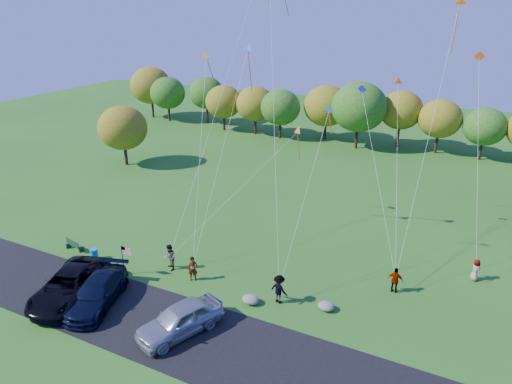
# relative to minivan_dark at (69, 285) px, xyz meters

# --- Properties ---
(ground) EXTENTS (140.00, 140.00, 0.00)m
(ground) POSITION_rel_minivan_dark_xyz_m (7.12, 4.35, -0.96)
(ground) COLOR #245E1B
(ground) RESTS_ON ground
(asphalt_lane) EXTENTS (44.00, 6.00, 0.06)m
(asphalt_lane) POSITION_rel_minivan_dark_xyz_m (7.12, 0.35, -0.93)
(asphalt_lane) COLOR black
(asphalt_lane) RESTS_ON ground
(treeline) EXTENTS (74.99, 27.37, 8.01)m
(treeline) POSITION_rel_minivan_dark_xyz_m (9.22, 39.72, 3.55)
(treeline) COLOR #362213
(treeline) RESTS_ON ground
(minivan_dark) EXTENTS (4.79, 7.04, 1.79)m
(minivan_dark) POSITION_rel_minivan_dark_xyz_m (0.00, 0.00, 0.00)
(minivan_dark) COLOR black
(minivan_dark) RESTS_ON asphalt_lane
(minivan_navy) EXTENTS (3.98, 6.15, 1.66)m
(minivan_navy) POSITION_rel_minivan_dark_xyz_m (2.07, 0.27, -0.07)
(minivan_navy) COLOR black
(minivan_navy) RESTS_ON asphalt_lane
(minivan_silver) EXTENTS (3.89, 5.57, 1.76)m
(minivan_silver) POSITION_rel_minivan_dark_xyz_m (8.26, 0.33, -0.02)
(minivan_silver) COLOR #B1B8BD
(minivan_silver) RESTS_ON asphalt_lane
(flyer_a) EXTENTS (0.77, 0.68, 1.77)m
(flyer_a) POSITION_rel_minivan_dark_xyz_m (5.86, 5.23, -0.07)
(flyer_a) COLOR #4C4C59
(flyer_a) RESTS_ON ground
(flyer_b) EXTENTS (1.19, 1.15, 1.93)m
(flyer_b) POSITION_rel_minivan_dark_xyz_m (3.66, 5.65, 0.01)
(flyer_b) COLOR #4C4C59
(flyer_b) RESTS_ON ground
(flyer_c) EXTENTS (1.37, 0.98, 1.92)m
(flyer_c) POSITION_rel_minivan_dark_xyz_m (12.11, 5.52, 0.01)
(flyer_c) COLOR #4C4C59
(flyer_c) RESTS_ON ground
(flyer_d) EXTENTS (1.04, 0.45, 1.77)m
(flyer_d) POSITION_rel_minivan_dark_xyz_m (18.42, 9.89, -0.07)
(flyer_d) COLOR #4C4C59
(flyer_d) RESTS_ON ground
(flyer_e) EXTENTS (0.85, 0.91, 1.56)m
(flyer_e) POSITION_rel_minivan_dark_xyz_m (23.04, 13.76, -0.17)
(flyer_e) COLOR #4C4C59
(flyer_e) RESTS_ON ground
(park_bench) EXTENTS (1.60, 0.57, 0.89)m
(park_bench) POSITION_rel_minivan_dark_xyz_m (-4.60, 4.61, -0.48)
(park_bench) COLOR #14381F
(park_bench) RESTS_ON ground
(trash_barrel) EXTENTS (0.55, 0.55, 0.83)m
(trash_barrel) POSITION_rel_minivan_dark_xyz_m (-2.22, 4.32, -0.54)
(trash_barrel) COLOR blue
(trash_barrel) RESTS_ON ground
(flag_assembly) EXTENTS (0.84, 0.54, 2.26)m
(flag_assembly) POSITION_rel_minivan_dark_xyz_m (1.40, 3.70, 0.72)
(flag_assembly) COLOR black
(flag_assembly) RESTS_ON ground
(boulder_near) EXTENTS (1.11, 0.87, 0.56)m
(boulder_near) POSITION_rel_minivan_dark_xyz_m (10.56, 4.61, -0.68)
(boulder_near) COLOR gray
(boulder_near) RESTS_ON ground
(boulder_far) EXTENTS (1.02, 0.85, 0.53)m
(boulder_far) POSITION_rel_minivan_dark_xyz_m (15.03, 6.08, -0.69)
(boulder_far) COLOR gray
(boulder_far) RESTS_ON ground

